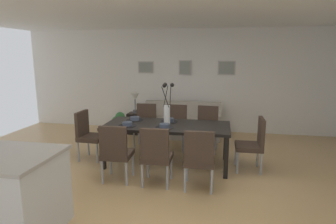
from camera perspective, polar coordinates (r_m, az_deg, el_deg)
The scene contains 28 objects.
ground_plane at distance 4.58m, azimuth 0.51°, elevation -13.84°, with size 9.00×9.00×0.00m, color tan.
back_wall_panel at distance 7.39m, azimuth 4.99°, elevation 6.28°, with size 9.00×0.10×2.60m, color silver.
ceiling_panel at distance 4.59m, azimuth 1.50°, elevation 20.01°, with size 9.00×7.20×0.08m, color white.
dining_table at distance 5.06m, azimuth -0.21°, elevation -3.24°, with size 2.20×0.97×0.74m.
dining_chair_near_left at distance 4.48m, azimuth -10.40°, elevation -7.58°, with size 0.46×0.46×0.92m.
dining_chair_near_right at distance 6.11m, azimuth -4.51°, elevation -2.30°, with size 0.46×0.46×0.92m.
dining_chair_far_left at distance 4.28m, azimuth -2.41°, elevation -8.31°, with size 0.45×0.45×0.92m.
dining_chair_far_right at distance 5.97m, azimuth 1.60°, elevation -2.59°, with size 0.44×0.44×0.92m.
dining_chair_mid_left at distance 4.17m, azimuth 6.25°, elevation -8.90°, with size 0.45×0.45×0.92m.
dining_chair_mid_right at distance 5.89m, azimuth 7.82°, elevation -2.89°, with size 0.47×0.47×0.92m.
dining_chair_head_west at distance 5.58m, azimuth -15.73°, elevation -4.02°, with size 0.45×0.45×0.92m.
dining_chair_head_east at distance 5.04m, azimuth 16.79°, elevation -5.71°, with size 0.45×0.45×0.92m.
centerpiece_vase at distance 4.99m, azimuth -0.20°, elevation 0.65°, with size 0.21×0.23×0.73m.
placemat_near_left at distance 5.01m, azimuth -8.13°, elevation -2.70°, with size 0.32×0.32×0.01m, color black.
bowl_near_left at distance 5.00m, azimuth -8.15°, elevation -2.29°, with size 0.17×0.17×0.07m.
placemat_near_right at distance 5.41m, azimuth -6.66°, elevation -1.61°, with size 0.32×0.32×0.01m, color black.
bowl_near_right at distance 5.40m, azimuth -6.67°, elevation -1.22°, with size 0.17×0.17×0.07m.
placemat_far_left at distance 4.84m, azimuth -0.70°, elevation -3.08°, with size 0.32×0.32×0.01m, color black.
bowl_far_left at distance 4.83m, azimuth -0.70°, elevation -2.66°, with size 0.17×0.17×0.07m.
placemat_far_right at distance 5.25m, azimuth 0.24°, elevation -1.92°, with size 0.32×0.32×0.01m, color black.
bowl_far_right at distance 5.24m, azimuth 0.24°, elevation -1.52°, with size 0.17×0.17×0.07m.
sofa at distance 6.99m, azimuth 2.67°, elevation -2.47°, with size 1.92×0.84×0.80m.
side_table at distance 7.23m, azimuth -6.52°, elevation -2.23°, with size 0.36×0.36×0.52m, color black.
table_lamp at distance 7.11m, azimuth -6.63°, elevation 2.74°, with size 0.22×0.22×0.51m.
framed_picture_left at distance 7.52m, azimuth -4.51°, elevation 8.92°, with size 0.40×0.03×0.30m.
framed_picture_center at distance 7.32m, azimuth 3.43°, elevation 8.86°, with size 0.32×0.03×0.37m.
framed_picture_right at distance 7.27m, azimuth 11.65°, elevation 8.63°, with size 0.43×0.03×0.35m.
potted_plant at distance 6.68m, azimuth -9.79°, elevation -2.47°, with size 0.36×0.36×0.67m.
Camera 1 is at (0.73, -4.08, 1.95)m, focal length 30.44 mm.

